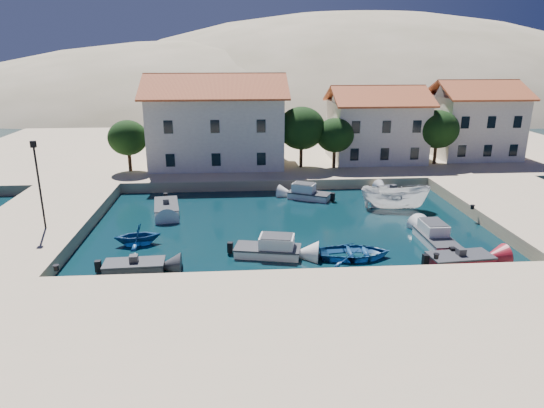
{
  "coord_description": "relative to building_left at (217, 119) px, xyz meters",
  "views": [
    {
      "loc": [
        -3.85,
        -25.28,
        12.95
      ],
      "look_at": [
        -1.31,
        9.31,
        2.0
      ],
      "focal_mm": 32.0,
      "sensor_mm": 36.0,
      "label": 1
    }
  ],
  "objects": [
    {
      "name": "building_mid",
      "position": [
        18.0,
        1.0,
        -0.71
      ],
      "size": [
        10.5,
        8.4,
        8.3
      ],
      "color": "beige",
      "rests_on": "quay_north"
    },
    {
      "name": "motorboat_red_se",
      "position": [
        16.18,
        -25.89,
        -5.64
      ],
      "size": [
        4.19,
        2.17,
        1.25
      ],
      "rotation": [
        0.0,
        0.0,
        0.09
      ],
      "color": "maroon",
      "rests_on": "ground"
    },
    {
      "name": "ground",
      "position": [
        6.0,
        -28.0,
        -5.94
      ],
      "size": [
        400.0,
        400.0,
        0.0
      ],
      "primitive_type": "plane",
      "color": "black",
      "rests_on": "ground"
    },
    {
      "name": "boat_east",
      "position": [
        15.6,
        -14.43,
        -5.94
      ],
      "size": [
        6.11,
        3.21,
        2.24
      ],
      "primitive_type": "imported",
      "rotation": [
        0.0,
        0.0,
        1.39
      ],
      "color": "silver",
      "rests_on": "ground"
    },
    {
      "name": "motorboat_white_ne",
      "position": [
        16.67,
        -10.57,
        -5.64
      ],
      "size": [
        2.39,
        3.49,
        1.25
      ],
      "rotation": [
        0.0,
        0.0,
        1.88
      ],
      "color": "silver",
      "rests_on": "ground"
    },
    {
      "name": "quay_south",
      "position": [
        6.0,
        -34.0,
        -5.44
      ],
      "size": [
        52.0,
        12.0,
        1.0
      ],
      "primitive_type": "cube",
      "color": "#CBAE8B",
      "rests_on": "ground"
    },
    {
      "name": "cabin_cruiser_south",
      "position": [
        4.03,
        -23.69,
        -5.46
      ],
      "size": [
        4.61,
        2.68,
        1.6
      ],
      "rotation": [
        0.0,
        0.0,
        -0.2
      ],
      "color": "silver",
      "rests_on": "ground"
    },
    {
      "name": "rowboat_west",
      "position": [
        -4.93,
        -21.08,
        -5.94
      ],
      "size": [
        3.56,
        3.21,
        1.65
      ],
      "primitive_type": "imported",
      "rotation": [
        0.0,
        0.0,
        -1.4
      ],
      "color": "navy",
      "rests_on": "ground"
    },
    {
      "name": "motorboat_white_west",
      "position": [
        -3.96,
        -13.53,
        -5.64
      ],
      "size": [
        2.61,
        4.67,
        1.25
      ],
      "rotation": [
        0.0,
        0.0,
        -1.42
      ],
      "color": "silver",
      "rests_on": "ground"
    },
    {
      "name": "quay_north",
      "position": [
        8.0,
        10.0,
        -5.44
      ],
      "size": [
        80.0,
        36.0,
        1.0
      ],
      "primitive_type": "cube",
      "color": "#CBAE8B",
      "rests_on": "ground"
    },
    {
      "name": "motorboat_grey_sw",
      "position": [
        -4.31,
        -25.48,
        -5.64
      ],
      "size": [
        3.73,
        1.78,
        1.25
      ],
      "rotation": [
        0.0,
        0.0,
        0.04
      ],
      "color": "#34353A",
      "rests_on": "ground"
    },
    {
      "name": "bollards",
      "position": [
        8.8,
        -24.13,
        -4.79
      ],
      "size": [
        29.36,
        9.56,
        0.3
      ],
      "color": "black",
      "rests_on": "ground"
    },
    {
      "name": "trees",
      "position": [
        10.51,
        -2.54,
        -1.1
      ],
      "size": [
        37.3,
        5.3,
        6.45
      ],
      "color": "#382314",
      "rests_on": "quay_north"
    },
    {
      "name": "hills",
      "position": [
        26.64,
        95.62,
        -29.34
      ],
      "size": [
        254.0,
        176.0,
        99.0
      ],
      "color": "gray",
      "rests_on": "ground"
    },
    {
      "name": "cabin_cruiser_east",
      "position": [
        15.96,
        -22.52,
        -5.46
      ],
      "size": [
        1.84,
        4.45,
        1.6
      ],
      "rotation": [
        0.0,
        0.0,
        1.58
      ],
      "color": "silver",
      "rests_on": "ground"
    },
    {
      "name": "quay_west",
      "position": [
        -13.0,
        -18.0,
        -5.44
      ],
      "size": [
        8.0,
        20.0,
        1.0
      ],
      "primitive_type": "cube",
      "color": "#CBAE8B",
      "rests_on": "ground"
    },
    {
      "name": "cabin_cruiser_north",
      "position": [
        8.66,
        -11.05,
        -5.46
      ],
      "size": [
        4.14,
        3.15,
        1.6
      ],
      "rotation": [
        0.0,
        0.0,
        2.68
      ],
      "color": "silver",
      "rests_on": "ground"
    },
    {
      "name": "lamppost",
      "position": [
        -11.5,
        -20.0,
        -1.18
      ],
      "size": [
        0.35,
        0.25,
        6.22
      ],
      "color": "black",
      "rests_on": "quay_west"
    },
    {
      "name": "quay_east",
      "position": [
        26.5,
        -18.0,
        -5.44
      ],
      "size": [
        11.0,
        20.0,
        1.0
      ],
      "primitive_type": "cube",
      "color": "#CBAE8B",
      "rests_on": "ground"
    },
    {
      "name": "building_left",
      "position": [
        0.0,
        0.0,
        0.0
      ],
      "size": [
        14.7,
        9.45,
        9.7
      ],
      "color": "beige",
      "rests_on": "quay_north"
    },
    {
      "name": "rowboat_south",
      "position": [
        9.72,
        -24.42,
        -5.94
      ],
      "size": [
        4.78,
        3.48,
        0.97
      ],
      "primitive_type": "imported",
      "rotation": [
        0.0,
        0.0,
        1.54
      ],
      "color": "navy",
      "rests_on": "ground"
    },
    {
      "name": "building_right",
      "position": [
        30.0,
        2.0,
        -0.46
      ],
      "size": [
        9.45,
        8.4,
        8.8
      ],
      "color": "beige",
      "rests_on": "quay_north"
    }
  ]
}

